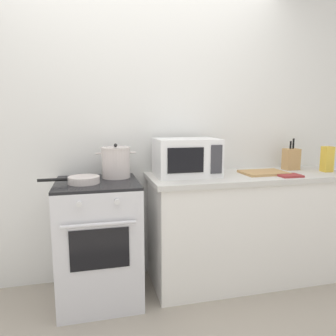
# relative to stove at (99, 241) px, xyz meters

# --- Properties ---
(back_wall) EXTENTS (4.40, 0.10, 2.50)m
(back_wall) POSITION_rel_stove_xyz_m (0.65, 0.37, 0.79)
(back_wall) COLOR silver
(back_wall) RESTS_ON ground_plane
(lower_cabinet_right) EXTENTS (1.64, 0.56, 0.88)m
(lower_cabinet_right) POSITION_rel_stove_xyz_m (1.25, 0.02, -0.02)
(lower_cabinet_right) COLOR white
(lower_cabinet_right) RESTS_ON ground_plane
(countertop_right) EXTENTS (1.70, 0.60, 0.04)m
(countertop_right) POSITION_rel_stove_xyz_m (1.25, 0.02, 0.44)
(countertop_right) COLOR beige
(countertop_right) RESTS_ON lower_cabinet_right
(stove) EXTENTS (0.60, 0.64, 0.92)m
(stove) POSITION_rel_stove_xyz_m (0.00, 0.00, 0.00)
(stove) COLOR silver
(stove) RESTS_ON ground_plane
(stock_pot) EXTENTS (0.31, 0.23, 0.27)m
(stock_pot) POSITION_rel_stove_xyz_m (0.15, 0.13, 0.58)
(stock_pot) COLOR beige
(stock_pot) RESTS_ON stove
(frying_pan) EXTENTS (0.42, 0.22, 0.05)m
(frying_pan) POSITION_rel_stove_xyz_m (-0.10, -0.05, 0.48)
(frying_pan) COLOR beige
(frying_pan) RESTS_ON stove
(microwave) EXTENTS (0.50, 0.37, 0.30)m
(microwave) POSITION_rel_stove_xyz_m (0.71, 0.08, 0.61)
(microwave) COLOR white
(microwave) RESTS_ON countertop_right
(cutting_board) EXTENTS (0.36, 0.26, 0.02)m
(cutting_board) POSITION_rel_stove_xyz_m (1.36, 0.00, 0.47)
(cutting_board) COLOR tan
(cutting_board) RESTS_ON countertop_right
(knife_block) EXTENTS (0.13, 0.10, 0.28)m
(knife_block) POSITION_rel_stove_xyz_m (1.72, 0.14, 0.56)
(knife_block) COLOR tan
(knife_block) RESTS_ON countertop_right
(pasta_box) EXTENTS (0.08, 0.08, 0.22)m
(pasta_box) POSITION_rel_stove_xyz_m (1.95, -0.03, 0.57)
(pasta_box) COLOR gold
(pasta_box) RESTS_ON countertop_right
(oven_mitt) EXTENTS (0.18, 0.14, 0.02)m
(oven_mitt) POSITION_rel_stove_xyz_m (1.50, -0.16, 0.47)
(oven_mitt) COLOR #993333
(oven_mitt) RESTS_ON countertop_right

